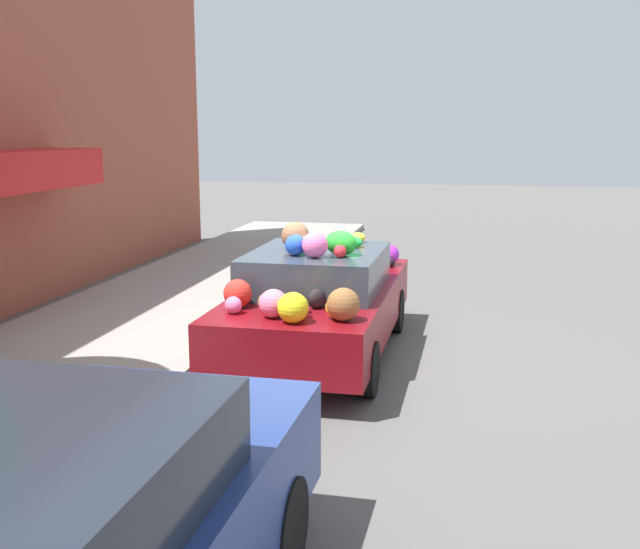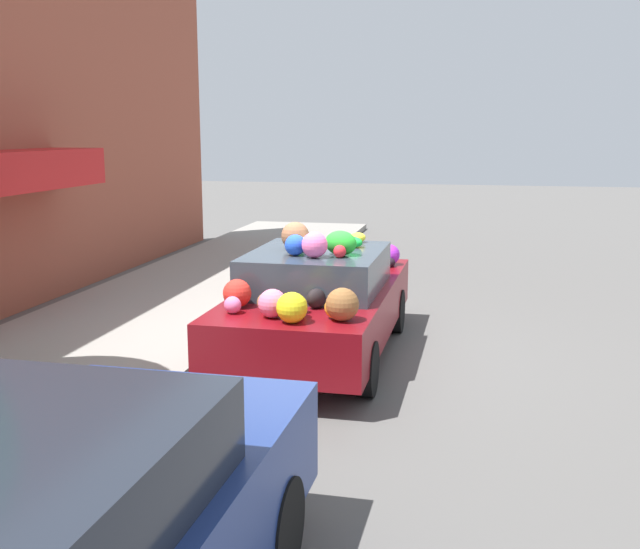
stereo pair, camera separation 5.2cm
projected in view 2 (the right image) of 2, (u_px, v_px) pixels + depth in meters
The scene contains 4 objects.
ground_plane at pixel (309, 355), 9.24m from camera, with size 60.00×60.00×0.00m, color #565451.
sidewalk_curb at pixel (108, 337), 9.78m from camera, with size 24.00×3.20×0.14m.
fire_hydrant at pixel (245, 280), 11.42m from camera, with size 0.20×0.20×0.70m.
art_car at pixel (319, 299), 9.01m from camera, with size 4.19×1.77×1.67m.
Camera 2 is at (-8.66, -1.99, 2.73)m, focal length 42.00 mm.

